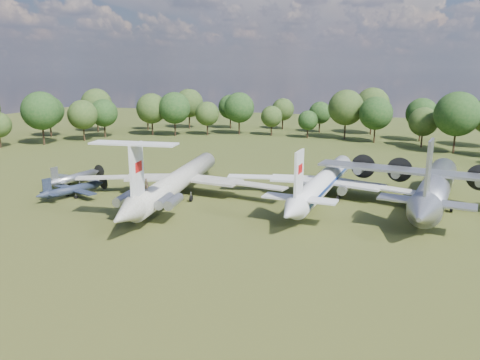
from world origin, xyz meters
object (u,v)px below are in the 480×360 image
at_px(tu104_jet, 324,185).
at_px(small_prop_northwest, 75,179).
at_px(il62_airliner, 178,184).
at_px(person_on_il62, 146,184).
at_px(small_prop_west, 73,191).
at_px(an12_transport, 435,191).

relative_size(tu104_jet, small_prop_northwest, 3.10).
bearing_deg(il62_airliner, person_on_il62, -90.00).
bearing_deg(il62_airliner, tu104_jet, 11.00).
xyz_separation_m(tu104_jet, person_on_il62, (-21.29, -21.62, 3.35)).
distance_m(small_prop_west, person_on_il62, 21.03).
height_order(il62_airliner, an12_transport, an12_transport).
bearing_deg(person_on_il62, tu104_jet, -131.46).
xyz_separation_m(il62_airliner, an12_transport, (40.90, 9.07, 0.42)).
relative_size(il62_airliner, small_prop_west, 3.41).
height_order(an12_transport, small_prop_west, an12_transport).
relative_size(il62_airliner, small_prop_northwest, 3.27).
distance_m(il62_airliner, small_prop_west, 18.39).
xyz_separation_m(il62_airliner, small_prop_west, (-17.25, -6.23, -1.34)).
bearing_deg(an12_transport, tu104_jet, -171.13).
height_order(il62_airliner, small_prop_northwest, il62_airliner).
relative_size(il62_airliner, tu104_jet, 1.05).
relative_size(small_prop_northwest, person_on_il62, 8.40).
relative_size(small_prop_west, person_on_il62, 8.07).
bearing_deg(tu104_jet, an12_transport, 4.14).
height_order(small_prop_northwest, person_on_il62, person_on_il62).
bearing_deg(small_prop_west, il62_airliner, 37.48).
distance_m(small_prop_northwest, person_on_il62, 28.86).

